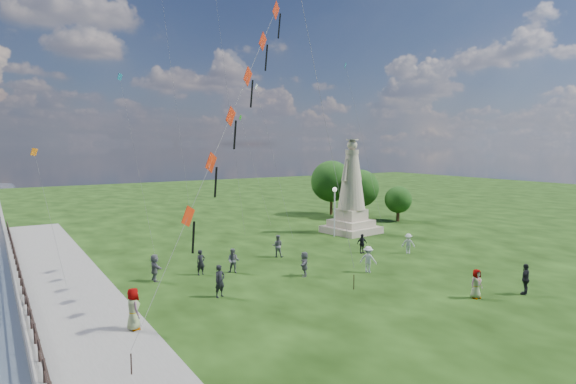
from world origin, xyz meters
TOP-DOWN VIEW (x-y plane):
  - ground at (36.75, 10.00)m, footprint 106.50×160.00m
  - waterfront at (-15.24, 8.99)m, footprint 200.00×200.00m
  - statue at (12.19, 17.45)m, footprint 4.98×4.98m
  - lamppost at (9.61, 16.77)m, footprint 0.43×0.43m
  - tree_row at (18.67, 25.91)m, footprint 7.27×12.15m
  - person_0 at (-6.85, 5.92)m, footprint 0.78×0.62m
  - person_1 at (-3.98, 10.16)m, footprint 0.94×0.90m
  - person_2 at (3.81, 5.48)m, footprint 1.15×1.29m
  - person_3 at (8.26, -2.97)m, footprint 1.18×0.85m
  - person_4 at (5.27, -1.91)m, footprint 0.84×0.54m
  - person_5 at (-9.03, 11.04)m, footprint 0.71×1.62m
  - person_6 at (-6.01, 10.88)m, footprint 0.65×0.46m
  - person_7 at (0.89, 12.56)m, footprint 0.98×0.90m
  - person_8 at (10.31, 8.09)m, footprint 1.10×1.09m
  - person_9 at (7.24, 10.11)m, footprint 0.96×0.59m
  - person_10 at (-12.29, 3.39)m, footprint 0.66×1.00m
  - person_11 at (-0.36, 6.99)m, footprint 1.41×1.61m
  - red_kite_train at (-6.22, 4.61)m, footprint 12.08×9.35m
  - small_kites at (0.50, 23.11)m, footprint 29.52×17.56m

SIDE VIEW (x-z plane):
  - ground at x=36.75m, z-range -0.60..0.00m
  - waterfront at x=-15.24m, z-range -0.82..0.69m
  - person_9 at x=7.24m, z-range 0.00..1.54m
  - person_8 at x=10.31m, z-range 0.00..1.58m
  - person_11 at x=-0.36m, z-range 0.00..1.63m
  - person_1 at x=-3.98m, z-range 0.00..1.66m
  - person_4 at x=5.27m, z-range 0.00..1.66m
  - person_6 at x=-6.01m, z-range 0.00..1.68m
  - person_7 at x=0.89m, z-range 0.00..1.72m
  - person_5 at x=-9.03m, z-range 0.00..1.74m
  - person_2 at x=3.81m, z-range 0.00..1.79m
  - person_3 at x=8.26m, z-range 0.00..1.81m
  - person_0 at x=-6.85m, z-range 0.00..1.86m
  - person_10 at x=-12.29m, z-range 0.00..1.95m
  - lamppost at x=9.61m, z-range 1.03..5.67m
  - statue at x=12.19m, z-range -1.11..7.99m
  - tree_row at x=18.67m, z-range 0.39..7.03m
  - red_kite_train at x=-6.22m, z-range 2.09..19.54m
  - small_kites at x=0.50m, z-range -0.11..27.50m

